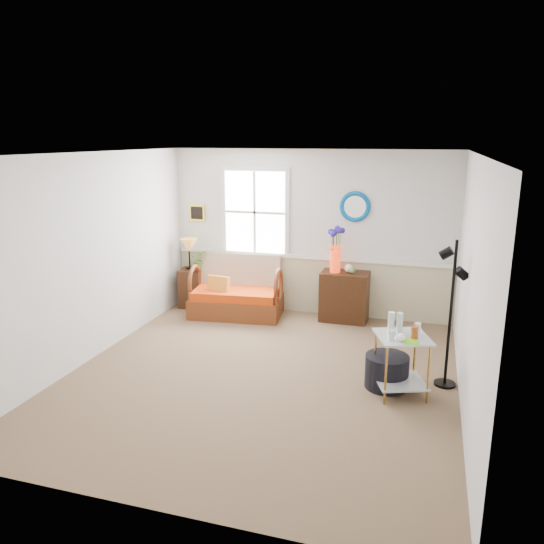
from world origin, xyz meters
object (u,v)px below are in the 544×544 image
(loveseat, at_px, (236,287))
(cabinet, at_px, (344,296))
(side_table, at_px, (401,365))
(lamp_stand, at_px, (192,288))
(ottoman, at_px, (387,371))
(floor_lamp, at_px, (451,315))

(loveseat, height_order, cabinet, loveseat)
(side_table, bearing_deg, lamp_stand, 147.99)
(lamp_stand, xyz_separation_m, ottoman, (3.39, -2.08, -0.13))
(loveseat, distance_m, side_table, 3.35)
(lamp_stand, relative_size, cabinet, 0.84)
(floor_lamp, bearing_deg, lamp_stand, 160.14)
(floor_lamp, bearing_deg, loveseat, 157.30)
(lamp_stand, distance_m, cabinet, 2.56)
(cabinet, distance_m, floor_lamp, 2.45)
(loveseat, distance_m, cabinet, 1.71)
(lamp_stand, height_order, side_table, side_table)
(loveseat, relative_size, side_table, 2.06)
(ottoman, bearing_deg, side_table, -41.32)
(cabinet, distance_m, ottoman, 2.30)
(side_table, bearing_deg, floor_lamp, 37.89)
(loveseat, xyz_separation_m, floor_lamp, (3.16, -1.63, 0.39))
(cabinet, bearing_deg, floor_lamp, -51.48)
(lamp_stand, relative_size, ottoman, 1.31)
(ottoman, bearing_deg, loveseat, 143.31)
(loveseat, relative_size, cabinet, 1.84)
(side_table, bearing_deg, loveseat, 143.02)
(lamp_stand, relative_size, floor_lamp, 0.38)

